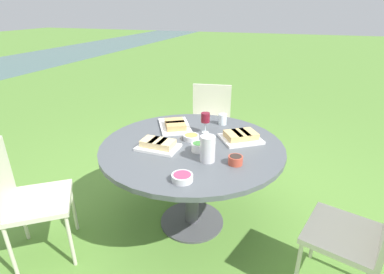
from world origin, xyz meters
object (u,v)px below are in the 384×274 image
chair_near_right (362,230)px  chair_far_back (210,118)px  dining_table (192,156)px  chair_near_left (24,195)px  water_pitcher (208,149)px  wine_glass (205,118)px

chair_near_right → chair_far_back: (1.52, 1.33, 0.00)m
dining_table → chair_near_right: (-0.36, -1.15, -0.11)m
chair_near_left → chair_near_right: same height
water_pitcher → wine_glass: bearing=18.3°
dining_table → wine_glass: wine_glass is taller
dining_table → chair_near_left: 1.21m
wine_glass → water_pitcher: bearing=-161.7°
chair_near_right → wine_glass: bearing=61.7°
water_pitcher → wine_glass: size_ratio=1.05×
dining_table → chair_near_left: (-0.71, 0.97, -0.11)m
chair_near_right → water_pitcher: water_pitcher is taller
chair_near_right → chair_far_back: same height
dining_table → water_pitcher: 0.34m
chair_near_left → wine_glass: wine_glass is taller
chair_far_back → dining_table: bearing=-171.4°
chair_near_left → wine_glass: (0.96, -1.00, 0.34)m
chair_far_back → water_pitcher: bearing=-165.4°
water_pitcher → wine_glass: 0.50m
chair_far_back → wine_glass: size_ratio=5.14×
chair_near_right → water_pitcher: bearing=82.0°
dining_table → chair_far_back: (1.17, 0.18, -0.11)m
water_pitcher → chair_near_left: bearing=112.9°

